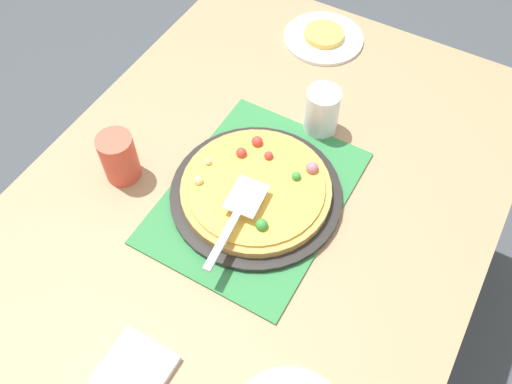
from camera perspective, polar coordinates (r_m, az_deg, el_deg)
ground_plane at (r=1.88m, az=-0.00°, el=-13.52°), size 8.00×8.00×0.00m
dining_table at (r=1.30m, az=-0.00°, el=-3.25°), size 1.40×1.00×0.75m
placemat at (r=1.21m, az=-0.00°, el=-0.46°), size 0.48×0.36×0.01m
pizza_pan at (r=1.20m, az=-0.00°, el=-0.19°), size 0.38×0.38×0.01m
pizza at (r=1.18m, az=0.04°, el=0.42°), size 0.33×0.33×0.05m
plate_far_right at (r=1.58m, az=7.09°, el=15.71°), size 0.22×0.22×0.01m
served_slice_right at (r=1.57m, az=7.14°, el=16.07°), size 0.11×0.11×0.02m
cup_near at (r=1.24m, az=-14.15°, el=3.54°), size 0.08×0.08×0.12m
cup_far at (r=1.30m, az=6.92°, el=8.38°), size 0.08×0.08×0.12m
pizza_server at (r=1.10m, az=-2.04°, el=-2.37°), size 0.23×0.08×0.01m
napkin_stack at (r=1.06m, az=-12.66°, el=-17.67°), size 0.12×0.12×0.02m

